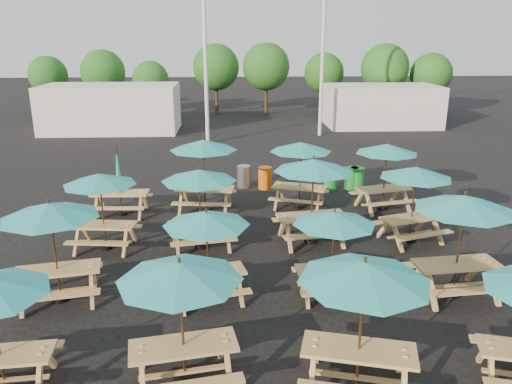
{
  "coord_description": "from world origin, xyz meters",
  "views": [
    {
      "loc": [
        -0.73,
        -12.89,
        5.63
      ],
      "look_at": [
        0.0,
        1.5,
        1.1
      ],
      "focal_mm": 35.0,
      "sensor_mm": 36.0,
      "label": 1
    }
  ],
  "objects_px": {
    "picnic_unit_3": "(119,187)",
    "picnic_unit_6": "(199,180)",
    "waste_bin_2": "(331,178)",
    "picnic_unit_5": "(206,224)",
    "picnic_unit_9": "(334,223)",
    "waste_bin_4": "(357,178)",
    "picnic_unit_4": "(180,279)",
    "picnic_unit_13": "(464,209)",
    "picnic_unit_1": "(50,216)",
    "picnic_unit_15": "(387,152)",
    "picnic_unit_8": "(364,279)",
    "picnic_unit_7": "(203,149)",
    "picnic_unit_2": "(100,184)",
    "picnic_unit_10": "(313,170)",
    "picnic_unit_14": "(416,177)",
    "waste_bin_3": "(352,178)",
    "picnic_unit_11": "(301,151)",
    "waste_bin_1": "(265,178)",
    "waste_bin_0": "(244,176)"
  },
  "relations": [
    {
      "from": "picnic_unit_4",
      "to": "picnic_unit_13",
      "type": "distance_m",
      "value": 6.43
    },
    {
      "from": "picnic_unit_5",
      "to": "waste_bin_4",
      "type": "xyz_separation_m",
      "value": [
        5.34,
        8.15,
        -1.39
      ]
    },
    {
      "from": "picnic_unit_2",
      "to": "waste_bin_1",
      "type": "relative_size",
      "value": 2.57
    },
    {
      "from": "picnic_unit_6",
      "to": "picnic_unit_14",
      "type": "distance_m",
      "value": 5.93
    },
    {
      "from": "picnic_unit_2",
      "to": "picnic_unit_13",
      "type": "distance_m",
      "value": 9.0
    },
    {
      "from": "picnic_unit_11",
      "to": "waste_bin_0",
      "type": "height_order",
      "value": "picnic_unit_11"
    },
    {
      "from": "picnic_unit_3",
      "to": "picnic_unit_9",
      "type": "xyz_separation_m",
      "value": [
        5.83,
        -5.65,
        0.8
      ]
    },
    {
      "from": "picnic_unit_7",
      "to": "waste_bin_1",
      "type": "xyz_separation_m",
      "value": [
        2.18,
        2.46,
        -1.7
      ]
    },
    {
      "from": "waste_bin_1",
      "to": "waste_bin_4",
      "type": "distance_m",
      "value": 3.52
    },
    {
      "from": "waste_bin_2",
      "to": "picnic_unit_5",
      "type": "bearing_deg",
      "value": -117.86
    },
    {
      "from": "picnic_unit_10",
      "to": "waste_bin_3",
      "type": "distance_m",
      "value": 5.85
    },
    {
      "from": "picnic_unit_1",
      "to": "picnic_unit_15",
      "type": "relative_size",
      "value": 0.99
    },
    {
      "from": "picnic_unit_3",
      "to": "waste_bin_2",
      "type": "distance_m",
      "value": 7.83
    },
    {
      "from": "picnic_unit_13",
      "to": "waste_bin_2",
      "type": "height_order",
      "value": "picnic_unit_13"
    },
    {
      "from": "picnic_unit_5",
      "to": "waste_bin_0",
      "type": "bearing_deg",
      "value": 69.55
    },
    {
      "from": "waste_bin_2",
      "to": "waste_bin_4",
      "type": "relative_size",
      "value": 1.0
    },
    {
      "from": "picnic_unit_1",
      "to": "picnic_unit_6",
      "type": "height_order",
      "value": "picnic_unit_1"
    },
    {
      "from": "picnic_unit_6",
      "to": "picnic_unit_7",
      "type": "xyz_separation_m",
      "value": [
        -0.03,
        3.04,
        0.16
      ]
    },
    {
      "from": "picnic_unit_1",
      "to": "picnic_unit_4",
      "type": "distance_m",
      "value": 4.19
    },
    {
      "from": "picnic_unit_7",
      "to": "waste_bin_3",
      "type": "bearing_deg",
      "value": 29.75
    },
    {
      "from": "picnic_unit_2",
      "to": "picnic_unit_6",
      "type": "height_order",
      "value": "picnic_unit_6"
    },
    {
      "from": "picnic_unit_5",
      "to": "picnic_unit_15",
      "type": "distance_m",
      "value": 8.08
    },
    {
      "from": "picnic_unit_1",
      "to": "picnic_unit_8",
      "type": "bearing_deg",
      "value": -40.13
    },
    {
      "from": "picnic_unit_2",
      "to": "picnic_unit_10",
      "type": "xyz_separation_m",
      "value": [
        5.73,
        0.16,
        0.25
      ]
    },
    {
      "from": "picnic_unit_1",
      "to": "picnic_unit_5",
      "type": "height_order",
      "value": "picnic_unit_1"
    },
    {
      "from": "picnic_unit_9",
      "to": "waste_bin_4",
      "type": "bearing_deg",
      "value": 69.77
    },
    {
      "from": "waste_bin_2",
      "to": "picnic_unit_10",
      "type": "bearing_deg",
      "value": -106.92
    },
    {
      "from": "picnic_unit_4",
      "to": "waste_bin_2",
      "type": "height_order",
      "value": "picnic_unit_4"
    },
    {
      "from": "picnic_unit_7",
      "to": "waste_bin_4",
      "type": "distance_m",
      "value": 6.34
    },
    {
      "from": "picnic_unit_8",
      "to": "picnic_unit_11",
      "type": "height_order",
      "value": "picnic_unit_8"
    },
    {
      "from": "picnic_unit_7",
      "to": "waste_bin_1",
      "type": "distance_m",
      "value": 3.7
    },
    {
      "from": "picnic_unit_14",
      "to": "waste_bin_3",
      "type": "distance_m",
      "value": 5.39
    },
    {
      "from": "picnic_unit_15",
      "to": "waste_bin_2",
      "type": "height_order",
      "value": "picnic_unit_15"
    },
    {
      "from": "picnic_unit_8",
      "to": "picnic_unit_14",
      "type": "bearing_deg",
      "value": 78.26
    },
    {
      "from": "picnic_unit_10",
      "to": "picnic_unit_13",
      "type": "relative_size",
      "value": 1.04
    },
    {
      "from": "picnic_unit_11",
      "to": "waste_bin_1",
      "type": "height_order",
      "value": "picnic_unit_11"
    },
    {
      "from": "picnic_unit_4",
      "to": "picnic_unit_7",
      "type": "relative_size",
      "value": 0.96
    },
    {
      "from": "picnic_unit_1",
      "to": "picnic_unit_5",
      "type": "distance_m",
      "value": 3.3
    },
    {
      "from": "picnic_unit_2",
      "to": "waste_bin_4",
      "type": "distance_m",
      "value": 9.9
    },
    {
      "from": "picnic_unit_2",
      "to": "picnic_unit_15",
      "type": "relative_size",
      "value": 0.89
    },
    {
      "from": "picnic_unit_5",
      "to": "picnic_unit_8",
      "type": "bearing_deg",
      "value": -63.78
    },
    {
      "from": "picnic_unit_13",
      "to": "picnic_unit_2",
      "type": "bearing_deg",
      "value": 154.93
    },
    {
      "from": "picnic_unit_9",
      "to": "picnic_unit_15",
      "type": "distance_m",
      "value": 6.44
    },
    {
      "from": "picnic_unit_5",
      "to": "picnic_unit_15",
      "type": "relative_size",
      "value": 0.93
    },
    {
      "from": "picnic_unit_9",
      "to": "waste_bin_2",
      "type": "bearing_deg",
      "value": 76.54
    },
    {
      "from": "picnic_unit_15",
      "to": "picnic_unit_14",
      "type": "bearing_deg",
      "value": -103.44
    },
    {
      "from": "picnic_unit_2",
      "to": "picnic_unit_3",
      "type": "distance_m",
      "value": 2.9
    },
    {
      "from": "picnic_unit_7",
      "to": "picnic_unit_2",
      "type": "bearing_deg",
      "value": -123.76
    },
    {
      "from": "picnic_unit_3",
      "to": "picnic_unit_6",
      "type": "height_order",
      "value": "picnic_unit_3"
    },
    {
      "from": "picnic_unit_1",
      "to": "picnic_unit_3",
      "type": "distance_m",
      "value": 5.64
    }
  ]
}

